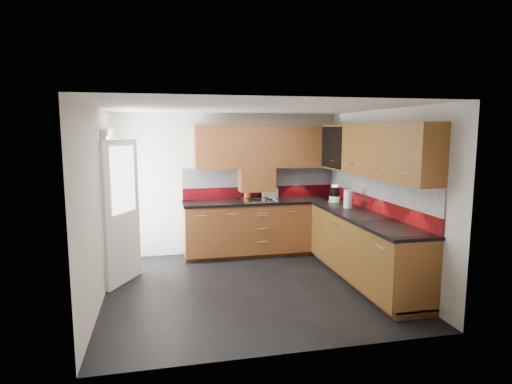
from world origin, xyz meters
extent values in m
cube|color=black|center=(0.00, 0.00, -0.01)|extent=(4.00, 3.80, 0.02)
cube|color=white|center=(0.00, 0.00, 2.45)|extent=(4.00, 3.80, 0.10)
cube|color=beige|center=(0.00, 1.84, 1.20)|extent=(4.00, 0.08, 2.64)
cube|color=beige|center=(0.00, -1.84, 1.20)|extent=(4.00, 0.08, 2.64)
cube|color=beige|center=(-1.94, 0.00, 1.20)|extent=(0.08, 3.80, 2.64)
cube|color=beige|center=(1.94, 0.00, 1.20)|extent=(0.08, 3.80, 2.64)
cube|color=#582E13|center=(0.55, 1.50, 0.48)|extent=(2.70, 0.60, 0.95)
cube|color=brown|center=(1.60, -0.10, 0.48)|extent=(0.60, 2.60, 0.95)
cube|color=#452613|center=(0.55, 1.53, 0.05)|extent=(2.70, 0.54, 0.10)
cube|color=#452613|center=(1.63, -0.10, 0.05)|extent=(0.54, 2.60, 0.10)
cube|color=black|center=(0.54, 1.49, 0.92)|extent=(2.72, 0.62, 0.04)
cube|color=black|center=(1.59, -0.12, 0.92)|extent=(0.62, 2.60, 0.04)
cube|color=maroon|center=(0.55, 1.79, 1.04)|extent=(2.70, 0.02, 0.20)
cube|color=silver|center=(0.55, 1.79, 1.31)|extent=(2.70, 0.02, 0.34)
cube|color=maroon|center=(1.89, 0.20, 1.04)|extent=(0.02, 3.20, 0.20)
cube|color=silver|center=(1.89, 0.20, 1.31)|extent=(0.02, 3.20, 0.34)
cube|color=#582E13|center=(0.65, 1.64, 1.84)|extent=(2.50, 0.33, 0.72)
cube|color=brown|center=(1.73, 0.04, 1.84)|extent=(0.33, 2.87, 0.72)
cube|color=silver|center=(0.50, 1.46, 1.63)|extent=(1.80, 0.01, 0.16)
cube|color=silver|center=(1.56, 0.00, 1.63)|extent=(0.01, 2.00, 0.16)
cube|color=#582E13|center=(0.45, 1.64, 1.28)|extent=(0.60, 0.33, 0.40)
cube|color=black|center=(1.56, 1.07, 1.84)|extent=(0.01, 0.80, 0.66)
cube|color=#FFD18C|center=(1.87, 1.07, 1.84)|extent=(0.01, 0.76, 0.64)
cube|color=black|center=(1.73, 1.07, 1.86)|extent=(0.29, 0.76, 0.01)
cylinder|color=black|center=(1.73, 0.82, 1.96)|extent=(0.07, 0.07, 0.16)
cylinder|color=black|center=(1.73, 0.97, 1.96)|extent=(0.07, 0.07, 0.16)
cylinder|color=white|center=(1.73, 1.12, 1.96)|extent=(0.07, 0.07, 0.16)
cylinder|color=black|center=(1.73, 1.27, 1.96)|extent=(0.07, 0.07, 0.16)
cube|color=white|center=(-1.86, 0.90, 1.02)|extent=(0.06, 0.95, 2.04)
cube|color=white|center=(-1.68, 0.55, 1.00)|extent=(0.42, 0.73, 1.98)
cube|color=white|center=(-1.65, 0.55, 1.45)|extent=(0.28, 0.50, 0.90)
cube|color=silver|center=(0.45, 1.48, 0.95)|extent=(0.56, 0.49, 0.02)
torus|color=black|center=(0.30, 1.36, 0.98)|extent=(0.13, 0.13, 0.02)
torus|color=black|center=(0.60, 1.36, 0.98)|extent=(0.13, 0.13, 0.02)
torus|color=black|center=(0.30, 1.60, 0.98)|extent=(0.13, 0.13, 0.02)
torus|color=black|center=(0.60, 1.60, 0.98)|extent=(0.13, 0.13, 0.02)
cube|color=black|center=(0.45, 1.25, 0.96)|extent=(0.43, 0.04, 0.02)
cylinder|color=#C94F12|center=(0.29, 1.65, 1.02)|extent=(0.12, 0.12, 0.15)
cylinder|color=brown|center=(0.30, 1.67, 1.20)|extent=(0.06, 0.03, 0.30)
cylinder|color=brown|center=(0.31, 1.66, 1.19)|extent=(0.04, 0.04, 0.28)
cylinder|color=brown|center=(0.29, 1.67, 1.21)|extent=(0.06, 0.02, 0.32)
cylinder|color=brown|center=(0.31, 1.65, 1.18)|extent=(0.03, 0.05, 0.26)
cylinder|color=brown|center=(0.28, 1.66, 1.20)|extent=(0.05, 0.04, 0.29)
cube|color=silver|center=(0.68, 1.62, 1.04)|extent=(0.30, 0.22, 0.19)
cube|color=black|center=(0.68, 1.62, 1.14)|extent=(0.21, 0.06, 0.01)
cube|color=black|center=(0.68, 1.67, 1.14)|extent=(0.21, 0.06, 0.01)
cylinder|color=white|center=(1.65, 1.08, 0.99)|extent=(0.17, 0.17, 0.10)
cylinder|color=black|center=(1.65, 1.08, 1.11)|extent=(0.16, 0.16, 0.15)
cylinder|color=white|center=(1.65, 1.08, 1.21)|extent=(0.12, 0.12, 0.04)
cylinder|color=white|center=(1.63, 0.52, 1.08)|extent=(0.14, 0.14, 0.27)
cube|color=orange|center=(1.61, 1.08, 0.95)|extent=(0.17, 0.16, 0.01)
camera|label=1|loc=(-1.13, -5.45, 2.10)|focal=30.00mm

